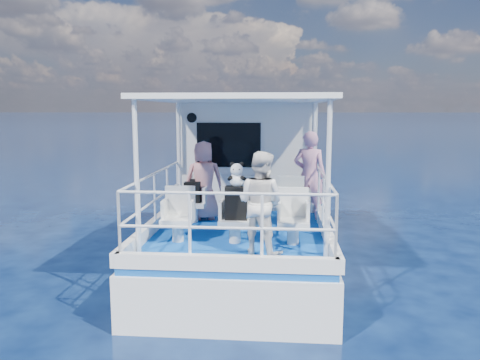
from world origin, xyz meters
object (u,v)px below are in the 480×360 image
object	(u,v)px
backpack_center	(236,203)
passenger_port_fwd	(204,180)
passenger_stbd_aft	(260,203)
panda	(237,174)

from	to	relation	value
backpack_center	passenger_port_fwd	bearing A→B (deg)	115.73
passenger_stbd_aft	backpack_center	size ratio (longest dim) A/B	2.88
passenger_stbd_aft	panda	bearing A→B (deg)	-23.52
passenger_stbd_aft	panda	size ratio (longest dim) A/B	3.95
passenger_stbd_aft	passenger_port_fwd	bearing A→B (deg)	-33.49
passenger_port_fwd	backpack_center	xyz separation A→B (m)	(0.76, -1.58, -0.11)
passenger_port_fwd	panda	distance (m)	1.79
passenger_stbd_aft	backpack_center	distance (m)	0.61
panda	passenger_port_fwd	bearing A→B (deg)	115.94
backpack_center	panda	world-z (taller)	panda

